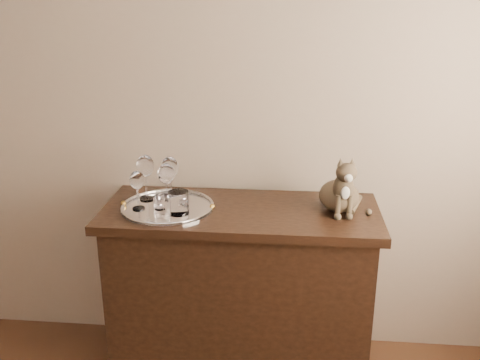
{
  "coord_description": "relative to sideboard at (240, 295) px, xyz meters",
  "views": [
    {
      "loc": [
        0.8,
        -0.19,
        1.73
      ],
      "look_at": [
        0.6,
        1.95,
        0.98
      ],
      "focal_mm": 40.0,
      "sensor_mm": 36.0,
      "label": 1
    }
  ],
  "objects": [
    {
      "name": "sideboard",
      "position": [
        0.0,
        0.0,
        0.0
      ],
      "size": [
        1.2,
        0.5,
        0.85
      ],
      "primitive_type": null,
      "color": "black",
      "rests_on": "ground"
    },
    {
      "name": "wine_glass_d",
      "position": [
        -0.32,
        -0.01,
        0.53
      ],
      "size": [
        0.07,
        0.07,
        0.19
      ],
      "primitive_type": null,
      "color": "silver",
      "rests_on": "tray"
    },
    {
      "name": "tray",
      "position": [
        -0.31,
        -0.03,
        0.43
      ],
      "size": [
        0.4,
        0.4,
        0.01
      ],
      "primitive_type": "cylinder",
      "color": "silver",
      "rests_on": "sideboard"
    },
    {
      "name": "wine_glass_a",
      "position": [
        -0.43,
        0.06,
        0.54
      ],
      "size": [
        0.08,
        0.08,
        0.21
      ],
      "primitive_type": null,
      "color": "silver",
      "rests_on": "tray"
    },
    {
      "name": "wine_glass_c",
      "position": [
        -0.43,
        -0.06,
        0.52
      ],
      "size": [
        0.06,
        0.06,
        0.17
      ],
      "primitive_type": null,
      "color": "white",
      "rests_on": "tray"
    },
    {
      "name": "tumbler_b",
      "position": [
        -0.31,
        -0.12,
        0.48
      ],
      "size": [
        0.07,
        0.07,
        0.08
      ],
      "primitive_type": "cylinder",
      "color": "white",
      "rests_on": "tray"
    },
    {
      "name": "wall_back",
      "position": [
        -0.6,
        0.31,
        0.93
      ],
      "size": [
        4.0,
        0.1,
        2.7
      ],
      "primitive_type": "cube",
      "color": "tan",
      "rests_on": "ground"
    },
    {
      "name": "tumbler_a",
      "position": [
        -0.25,
        -0.09,
        0.48
      ],
      "size": [
        0.09,
        0.09,
        0.1
      ],
      "primitive_type": "cylinder",
      "color": "silver",
      "rests_on": "tray"
    },
    {
      "name": "cat",
      "position": [
        0.42,
        0.03,
        0.55
      ],
      "size": [
        0.29,
        0.27,
        0.26
      ],
      "primitive_type": null,
      "rotation": [
        0.0,
        0.0,
        0.14
      ],
      "color": "#48392A",
      "rests_on": "sideboard"
    },
    {
      "name": "wine_glass_b",
      "position": [
        -0.31,
        0.04,
        0.54
      ],
      "size": [
        0.08,
        0.08,
        0.21
      ],
      "primitive_type": null,
      "color": "white",
      "rests_on": "tray"
    }
  ]
}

